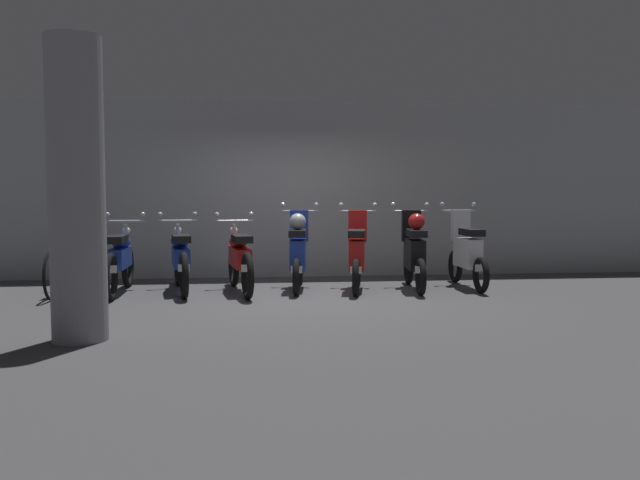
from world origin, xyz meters
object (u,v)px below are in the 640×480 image
object	(u,v)px
motorbike_slot_1	(181,258)
bicycle	(62,269)
support_pillar	(77,190)
motorbike_slot_0	(120,259)
motorbike_slot_3	(298,251)
motorbike_slot_4	(357,255)
motorbike_slot_5	(414,252)
motorbike_slot_6	(467,253)
motorbike_slot_2	(240,259)

from	to	relation	value
motorbike_slot_1	bicycle	xyz separation A→B (m)	(-1.65, -0.07, -0.13)
motorbike_slot_1	support_pillar	size ratio (longest dim) A/B	0.65
motorbike_slot_1	motorbike_slot_0	bearing A→B (deg)	-176.62
motorbike_slot_3	motorbike_slot_4	size ratio (longest dim) A/B	1.01
motorbike_slot_5	support_pillar	size ratio (longest dim) A/B	0.57
bicycle	motorbike_slot_1	bearing A→B (deg)	2.42
motorbike_slot_5	motorbike_slot_6	bearing A→B (deg)	9.70
support_pillar	motorbike_slot_1	bearing A→B (deg)	77.72
motorbike_slot_1	motorbike_slot_4	world-z (taller)	motorbike_slot_4
motorbike_slot_2	motorbike_slot_1	bearing A→B (deg)	171.41
motorbike_slot_5	support_pillar	world-z (taller)	support_pillar
motorbike_slot_1	motorbike_slot_4	xyz separation A→B (m)	(2.59, -0.08, 0.04)
motorbike_slot_4	bicycle	size ratio (longest dim) A/B	0.96
motorbike_slot_2	bicycle	xyz separation A→B (m)	(-2.51, 0.06, -0.13)
motorbike_slot_1	motorbike_slot_3	world-z (taller)	motorbike_slot_3
motorbike_slot_1	bicycle	distance (m)	1.66
motorbike_slot_6	motorbike_slot_4	bearing A→B (deg)	-176.91
motorbike_slot_1	motorbike_slot_5	xyz separation A→B (m)	(3.44, -0.13, 0.08)
motorbike_slot_0	motorbike_slot_5	xyz separation A→B (m)	(4.29, -0.08, 0.08)
motorbike_slot_3	support_pillar	distance (m)	4.07
motorbike_slot_3	motorbike_slot_2	bearing A→B (deg)	-167.20
motorbike_slot_4	motorbike_slot_6	distance (m)	1.71
motorbike_slot_4	motorbike_slot_6	xyz separation A→B (m)	(1.71, 0.09, 0.00)
motorbike_slot_2	support_pillar	size ratio (longest dim) A/B	0.65
motorbike_slot_2	motorbike_slot_3	world-z (taller)	motorbike_slot_3
motorbike_slot_0	motorbike_slot_2	xyz separation A→B (m)	(1.71, -0.08, 0.00)
support_pillar	motorbike_slot_6	bearing A→B (deg)	32.02
motorbike_slot_2	motorbike_slot_4	distance (m)	1.73
motorbike_slot_6	bicycle	distance (m)	5.94
motorbike_slot_2	motorbike_slot_3	xyz separation A→B (m)	(0.87, 0.20, 0.08)
motorbike_slot_2	support_pillar	distance (m)	3.47
motorbike_slot_5	support_pillar	xyz separation A→B (m)	(-4.11, -2.96, 0.91)
motorbike_slot_3	support_pillar	world-z (taller)	support_pillar
bicycle	motorbike_slot_2	bearing A→B (deg)	-1.37
motorbike_slot_5	bicycle	size ratio (longest dim) A/B	0.97
motorbike_slot_6	motorbike_slot_1	bearing A→B (deg)	-179.78
motorbike_slot_1	motorbike_slot_2	world-z (taller)	same
motorbike_slot_0	bicycle	bearing A→B (deg)	-178.61
motorbike_slot_0	motorbike_slot_2	bearing A→B (deg)	-2.65
motorbike_slot_0	motorbike_slot_4	size ratio (longest dim) A/B	1.17
motorbike_slot_3	bicycle	size ratio (longest dim) A/B	0.97
motorbike_slot_0	motorbike_slot_4	xyz separation A→B (m)	(3.44, -0.03, 0.04)
motorbike_slot_4	bicycle	bearing A→B (deg)	179.91
motorbike_slot_2	support_pillar	xyz separation A→B (m)	(-1.53, -2.96, 0.99)
motorbike_slot_6	support_pillar	distance (m)	5.93
motorbike_slot_6	support_pillar	size ratio (longest dim) A/B	0.57
motorbike_slot_3	bicycle	distance (m)	3.38
motorbike_slot_3	motorbike_slot_0	bearing A→B (deg)	-177.39
motorbike_slot_1	support_pillar	bearing A→B (deg)	-102.28
motorbike_slot_4	bicycle	distance (m)	4.24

